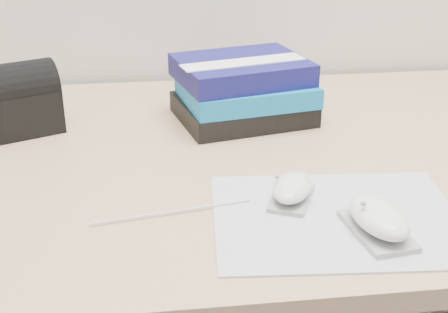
{
  "coord_description": "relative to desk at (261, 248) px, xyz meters",
  "views": [
    {
      "loc": [
        -0.2,
        0.65,
        1.15
      ],
      "look_at": [
        -0.09,
        1.47,
        0.77
      ],
      "focal_mm": 50.0,
      "sensor_mm": 36.0,
      "label": 1
    }
  ],
  "objects": [
    {
      "name": "pouch",
      "position": [
        -0.42,
        0.07,
        0.3
      ],
      "size": [
        0.16,
        0.14,
        0.13
      ],
      "color": "black",
      "rests_on": "desk"
    },
    {
      "name": "mousepad",
      "position": [
        0.04,
        -0.3,
        0.24
      ],
      "size": [
        0.35,
        0.28,
        0.0
      ],
      "primitive_type": "cube",
      "rotation": [
        0.0,
        0.0,
        -0.08
      ],
      "color": "#9B9BA3",
      "rests_on": "desk"
    },
    {
      "name": "mouse_rear",
      "position": [
        -0.01,
        -0.24,
        0.25
      ],
      "size": [
        0.09,
        0.11,
        0.04
      ],
      "color": "gray",
      "rests_on": "mousepad"
    },
    {
      "name": "desk",
      "position": [
        0.0,
        0.0,
        0.0
      ],
      "size": [
        1.6,
        0.8,
        0.73
      ],
      "color": "tan",
      "rests_on": "ground"
    },
    {
      "name": "mouse_front",
      "position": [
        0.08,
        -0.34,
        0.26
      ],
      "size": [
        0.08,
        0.12,
        0.05
      ],
      "color": "#98989A",
      "rests_on": "mousepad"
    },
    {
      "name": "book_stack",
      "position": [
        -0.02,
        0.09,
        0.29
      ],
      "size": [
        0.27,
        0.23,
        0.12
      ],
      "color": "black",
      "rests_on": "desk"
    },
    {
      "name": "usb_cable",
      "position": [
        -0.17,
        -0.26,
        0.24
      ],
      "size": [
        0.22,
        0.04,
        0.0
      ],
      "primitive_type": "cylinder",
      "rotation": [
        0.0,
        1.57,
        0.17
      ],
      "color": "silver",
      "rests_on": "mousepad"
    }
  ]
}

